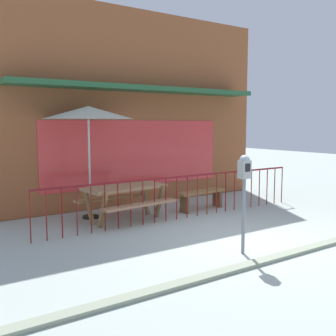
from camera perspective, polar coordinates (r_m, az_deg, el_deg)
name	(u,v)px	position (r m, az deg, el deg)	size (l,w,h in m)	color
ground	(251,241)	(7.53, 11.66, -10.16)	(40.00, 40.00, 0.00)	#A4B1A9
pub_storefront	(132,109)	(10.71, -5.10, 8.39)	(7.93, 1.27, 5.02)	#552521
patio_fence_front	(182,189)	(8.94, 2.02, -3.05)	(6.68, 0.04, 0.97)	maroon
picnic_table_left	(125,193)	(8.81, -6.10, -3.57)	(1.94, 1.55, 0.79)	#9A7652
patio_umbrella	(88,113)	(9.04, -11.25, 7.63)	(1.99, 1.99, 2.50)	black
patio_bench	(202,196)	(9.94, 4.79, -3.94)	(1.42, 0.45, 0.48)	olive
parking_meter_near	(244,178)	(6.57, 10.79, -1.39)	(0.18, 0.17, 1.62)	slate
curb_edge	(291,255)	(6.96, 17.13, -11.71)	(11.10, 0.20, 0.11)	gray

